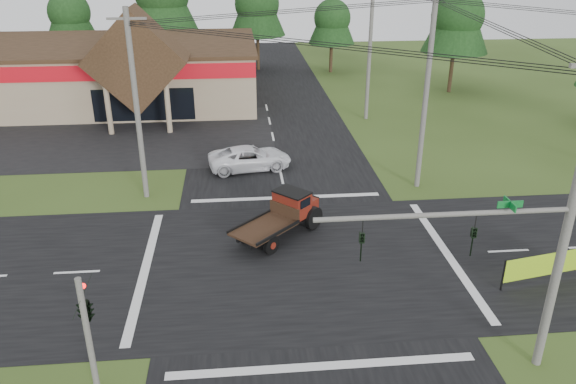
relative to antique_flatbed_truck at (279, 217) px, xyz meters
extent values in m
plane|color=#33481A|center=(0.77, -2.49, -1.08)|extent=(120.00, 120.00, 0.00)
cube|color=black|center=(0.77, -2.49, -1.07)|extent=(12.00, 120.00, 0.02)
cube|color=black|center=(0.77, -2.49, -1.06)|extent=(120.00, 12.00, 0.02)
cube|color=black|center=(-13.23, 16.51, -1.06)|extent=(28.00, 14.00, 0.02)
cube|color=#9D876A|center=(-15.23, 27.51, 1.42)|extent=(30.00, 15.00, 5.00)
cube|color=#322214|center=(-15.23, 27.51, 3.97)|extent=(30.40, 15.40, 0.30)
cube|color=#AB0D16|center=(-15.23, 19.96, 3.02)|extent=(30.00, 0.12, 1.20)
cube|color=#322214|center=(-9.23, 19.01, 4.22)|extent=(7.78, 4.00, 7.78)
cylinder|color=#9D876A|center=(-11.43, 17.31, 0.92)|extent=(0.40, 0.40, 4.00)
cylinder|color=#9D876A|center=(-7.03, 17.31, 0.92)|extent=(0.40, 0.40, 4.00)
cube|color=black|center=(-9.23, 19.99, 0.42)|extent=(8.00, 0.08, 2.60)
cylinder|color=#595651|center=(8.27, -9.99, 2.42)|extent=(0.24, 0.24, 7.00)
cylinder|color=#595651|center=(4.27, -9.99, 4.92)|extent=(8.00, 0.16, 0.16)
imported|color=black|center=(5.27, -9.99, 3.92)|extent=(0.16, 0.20, 1.00)
imported|color=black|center=(1.77, -9.99, 3.92)|extent=(0.16, 0.20, 1.00)
cube|color=#0C6626|center=(6.27, -9.99, 5.17)|extent=(0.80, 0.04, 0.22)
cylinder|color=#595651|center=(-6.73, -9.99, 1.12)|extent=(0.20, 0.20, 4.40)
imported|color=black|center=(-6.73, -9.79, 2.62)|extent=(0.53, 2.48, 1.00)
sphere|color=#FF0C0C|center=(-6.73, -9.64, 2.82)|extent=(0.18, 0.18, 0.18)
cylinder|color=#595651|center=(8.27, -9.99, 4.42)|extent=(0.30, 0.30, 11.00)
cylinder|color=#595651|center=(-7.23, 5.51, 4.17)|extent=(0.30, 0.30, 10.50)
cube|color=#595651|center=(-7.23, 5.51, 8.82)|extent=(2.00, 0.12, 0.12)
cylinder|color=#595651|center=(8.77, 5.51, 4.67)|extent=(0.30, 0.30, 11.50)
cylinder|color=#595651|center=(8.77, 19.51, 4.52)|extent=(0.30, 0.30, 11.20)
cylinder|color=#332316|center=(-19.23, 39.51, 0.67)|extent=(0.36, 0.36, 3.50)
cone|color=#163313|center=(-19.23, 39.51, 5.72)|extent=(5.60, 5.60, 6.60)
sphere|color=#163313|center=(-19.23, 39.51, 5.42)|extent=(4.40, 4.40, 4.40)
cylinder|color=#332316|center=(-9.23, 38.51, 1.20)|extent=(0.36, 0.36, 4.55)
cylinder|color=#332316|center=(0.77, 39.51, 0.85)|extent=(0.36, 0.36, 3.85)
cone|color=#163313|center=(0.77, 39.51, 6.40)|extent=(6.16, 6.16, 7.26)
sphere|color=#163313|center=(0.77, 39.51, 6.07)|extent=(4.84, 4.84, 4.84)
cylinder|color=#332316|center=(8.77, 37.51, 0.50)|extent=(0.36, 0.36, 3.15)
cone|color=#163313|center=(8.77, 37.51, 5.04)|extent=(5.04, 5.04, 5.94)
sphere|color=#163313|center=(8.77, 37.51, 4.77)|extent=(3.96, 3.96, 3.96)
cylinder|color=#332316|center=(18.77, 27.51, 0.85)|extent=(0.36, 0.36, 3.85)
cone|color=#163313|center=(18.77, 27.51, 6.40)|extent=(6.16, 6.16, 7.26)
sphere|color=#163313|center=(18.77, 27.51, 6.07)|extent=(4.84, 4.84, 4.84)
imported|color=white|center=(-1.13, 9.25, -0.34)|extent=(5.59, 3.23, 1.47)
camera|label=1|loc=(-1.84, -24.58, 12.47)|focal=35.00mm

